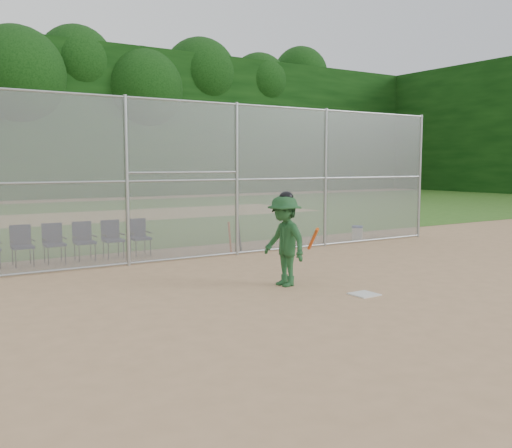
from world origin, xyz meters
TOP-DOWN VIEW (x-y plane):
  - ground at (0.00, 0.00)m, footprint 100.00×100.00m
  - grass_strip at (0.00, 18.00)m, footprint 100.00×100.00m
  - dirt_patch_far at (0.00, 18.00)m, footprint 24.00×24.00m
  - backstop_fence at (0.00, 5.00)m, footprint 16.09×0.09m
  - treeline at (0.00, 20.00)m, footprint 81.00×60.00m
  - home_plate at (0.58, -0.30)m, footprint 0.47×0.47m
  - batter_at_plate at (-0.20, 1.15)m, footprint 0.94×1.34m
  - water_cooler at (5.71, 5.46)m, footprint 0.36×0.36m
  - spare_bats at (1.13, 5.34)m, footprint 0.36×0.23m
  - chair_2 at (-4.13, 6.29)m, footprint 0.54×0.52m
  - chair_3 at (-3.40, 6.29)m, footprint 0.54×0.52m
  - chair_4 at (-2.66, 6.29)m, footprint 0.54×0.52m
  - chair_5 at (-1.93, 6.29)m, footprint 0.54×0.52m
  - chair_6 at (-1.20, 6.29)m, footprint 0.54×0.52m

SIDE VIEW (x-z plane):
  - ground at x=0.00m, z-range 0.00..0.00m
  - grass_strip at x=0.00m, z-range 0.01..0.01m
  - dirt_patch_far at x=0.00m, z-range 0.01..0.01m
  - home_plate at x=0.58m, z-range 0.00..0.02m
  - water_cooler at x=5.71m, z-range 0.00..0.46m
  - spare_bats at x=1.13m, z-range 0.00..0.85m
  - chair_2 at x=-4.13m, z-range 0.00..0.96m
  - chair_3 at x=-3.40m, z-range 0.00..0.96m
  - chair_4 at x=-2.66m, z-range 0.00..0.96m
  - chair_5 at x=-1.93m, z-range 0.00..0.96m
  - chair_6 at x=-1.20m, z-range 0.00..0.96m
  - batter_at_plate at x=-0.20m, z-range -0.03..1.85m
  - backstop_fence at x=0.00m, z-range 0.07..4.07m
  - treeline at x=0.00m, z-range 0.00..11.00m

